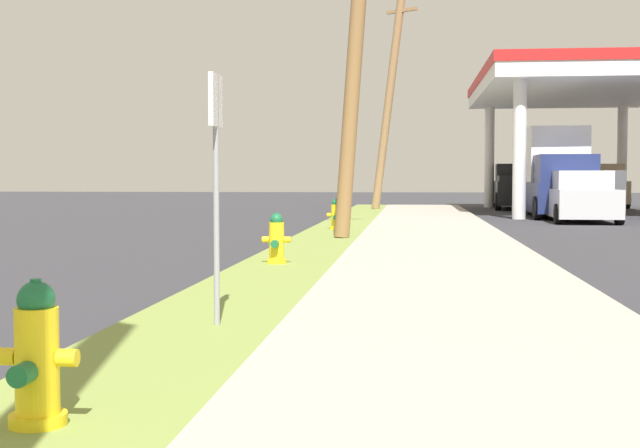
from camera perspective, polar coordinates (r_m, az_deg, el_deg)
fire_hydrant_nearest at (r=4.65m, az=-18.09°, el=-8.59°), size 0.42×0.38×0.74m
fire_hydrant_second at (r=12.66m, az=-2.87°, el=-1.13°), size 0.42×0.38×0.74m
fire_hydrant_third at (r=20.95m, az=1.03°, el=0.54°), size 0.42×0.37×0.74m
utility_pole_background at (r=34.46m, az=4.53°, el=8.04°), size 1.85×1.34×8.32m
street_sign_post at (r=7.39m, az=-6.84°, el=5.08°), size 0.05×0.36×2.12m
car_silver_by_near_pump at (r=28.08m, az=16.69°, el=1.62°), size 2.06×4.55×1.57m
car_white_by_far_pump at (r=35.18m, az=16.53°, el=1.89°), size 2.03×4.54×1.57m
truck_navy_at_forecourt at (r=31.62m, az=15.14°, el=3.18°), size 2.18×6.42×3.11m
truck_black_on_apron at (r=38.89m, az=12.87°, el=2.33°), size 2.39×5.50×1.97m
truck_tan_at_far_bay at (r=41.84m, az=17.44°, el=2.31°), size 2.32×5.48×1.97m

